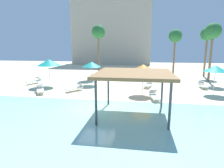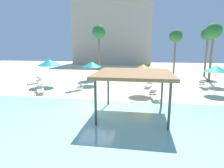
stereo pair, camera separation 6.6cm
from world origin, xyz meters
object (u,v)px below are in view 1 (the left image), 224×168
(beach_umbrella_teal_3, at_px, (92,64))
(palm_tree_1, at_px, (207,35))
(lounge_chair_2, at_px, (203,85))
(palm_tree_2, at_px, (213,33))
(lounge_chair_3, at_px, (40,89))
(beach_umbrella_teal_2, at_px, (216,69))
(palm_tree_0, at_px, (175,37))
(lounge_chair_6, at_px, (148,84))
(beach_umbrella_teal_0, at_px, (49,62))
(lounge_chair_4, at_px, (35,81))
(lounge_chair_5, at_px, (76,87))
(beach_umbrella_orange_4, at_px, (143,67))
(palm_tree_3, at_px, (98,33))
(lounge_chair_0, at_px, (154,96))
(shade_pavilion, at_px, (134,75))

(beach_umbrella_teal_3, height_order, palm_tree_1, palm_tree_1)
(lounge_chair_2, bearing_deg, palm_tree_2, 157.77)
(lounge_chair_3, bearing_deg, beach_umbrella_teal_2, 65.13)
(palm_tree_0, bearing_deg, lounge_chair_6, -113.34)
(beach_umbrella_teal_0, xyz_separation_m, lounge_chair_3, (0.61, -3.21, -2.27))
(beach_umbrella_teal_0, xyz_separation_m, beach_umbrella_teal_2, (16.64, -1.06, -0.25))
(lounge_chair_6, distance_m, palm_tree_0, 11.42)
(beach_umbrella_teal_3, bearing_deg, lounge_chair_4, -175.95)
(lounge_chair_5, bearing_deg, beach_umbrella_teal_0, -85.04)
(beach_umbrella_teal_2, relative_size, beach_umbrella_orange_4, 0.97)
(palm_tree_2, bearing_deg, palm_tree_3, 173.30)
(lounge_chair_0, height_order, palm_tree_0, palm_tree_0)
(beach_umbrella_teal_2, bearing_deg, lounge_chair_6, 160.89)
(lounge_chair_0, distance_m, palm_tree_1, 16.89)
(lounge_chair_6, bearing_deg, lounge_chair_5, -55.01)
(beach_umbrella_teal_3, bearing_deg, lounge_chair_3, -128.91)
(beach_umbrella_teal_3, bearing_deg, shade_pavilion, -61.00)
(beach_umbrella_teal_3, relative_size, palm_tree_3, 0.36)
(lounge_chair_2, bearing_deg, beach_umbrella_orange_4, -58.52)
(beach_umbrella_orange_4, height_order, lounge_chair_4, beach_umbrella_orange_4)
(shade_pavilion, distance_m, palm_tree_1, 20.41)
(beach_umbrella_teal_0, relative_size, beach_umbrella_teal_2, 1.12)
(lounge_chair_4, distance_m, palm_tree_1, 23.96)
(beach_umbrella_teal_3, distance_m, palm_tree_1, 17.32)
(palm_tree_0, bearing_deg, beach_umbrella_teal_2, -80.65)
(palm_tree_0, height_order, palm_tree_3, palm_tree_3)
(lounge_chair_0, bearing_deg, lounge_chair_2, 126.17)
(lounge_chair_2, bearing_deg, beach_umbrella_teal_3, -87.63)
(beach_umbrella_orange_4, bearing_deg, lounge_chair_4, 166.49)
(lounge_chair_3, bearing_deg, palm_tree_2, 83.76)
(lounge_chair_5, height_order, lounge_chair_6, same)
(lounge_chair_0, relative_size, palm_tree_3, 0.27)
(lounge_chair_0, relative_size, lounge_chair_6, 0.99)
(beach_umbrella_orange_4, xyz_separation_m, lounge_chair_6, (0.62, 3.02, -2.12))
(beach_umbrella_teal_3, bearing_deg, beach_umbrella_teal_2, -11.66)
(palm_tree_0, bearing_deg, shade_pavilion, -106.14)
(lounge_chair_2, distance_m, lounge_chair_4, 18.91)
(lounge_chair_2, xyz_separation_m, lounge_chair_4, (-18.90, -0.49, 0.00))
(lounge_chair_6, distance_m, palm_tree_1, 13.41)
(beach_umbrella_teal_0, bearing_deg, lounge_chair_5, -27.21)
(beach_umbrella_teal_3, relative_size, lounge_chair_6, 1.32)
(palm_tree_1, bearing_deg, beach_umbrella_teal_2, -102.59)
(beach_umbrella_orange_4, bearing_deg, palm_tree_2, 42.86)
(lounge_chair_3, distance_m, palm_tree_0, 20.26)
(lounge_chair_2, bearing_deg, beach_umbrella_teal_0, -82.53)
(shade_pavilion, bearing_deg, beach_umbrella_teal_2, 43.64)
(palm_tree_0, bearing_deg, lounge_chair_5, -132.64)
(palm_tree_2, bearing_deg, lounge_chair_2, -114.55)
(palm_tree_0, relative_size, palm_tree_2, 0.96)
(beach_umbrella_teal_0, xyz_separation_m, palm_tree_0, (14.77, 10.26, 3.05))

